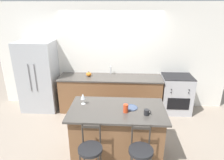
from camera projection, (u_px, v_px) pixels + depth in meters
The scene contains 14 objects.
ground_plane at pixel (109, 116), 5.00m from camera, with size 18.00×18.00×0.00m, color gray.
wall_back at pixel (111, 57), 5.20m from camera, with size 6.00×0.07×2.70m.
back_counter at pixel (110, 93), 5.20m from camera, with size 2.59×0.71×0.92m.
sink_faucet at pixel (111, 69), 5.18m from camera, with size 0.02×0.13×0.22m.
kitchen_island at pixel (117, 132), 3.57m from camera, with size 1.65×0.92×0.95m.
refrigerator at pixel (39, 76), 5.12m from camera, with size 0.90×0.72×1.80m.
oven_range at pixel (176, 94), 5.11m from camera, with size 0.74×0.65×0.97m.
bar_stool_near at pixel (91, 155), 2.93m from camera, with size 0.36×0.36×1.02m.
bar_stool_far at pixel (141, 156), 2.90m from camera, with size 0.36×0.36×1.02m.
dinner_plate at pixel (131, 108), 3.43m from camera, with size 0.24×0.24×0.02m.
wine_glass at pixel (83, 97), 3.53m from camera, with size 0.08×0.08×0.20m.
coffee_mug at pixel (147, 112), 3.21m from camera, with size 0.12×0.08×0.10m.
tumbler_cup at pixel (126, 108), 3.27m from camera, with size 0.08×0.08×0.14m.
pumpkin_decoration at pixel (89, 74), 5.06m from camera, with size 0.13×0.13×0.13m.
Camera 1 is at (0.32, -4.35, 2.62)m, focal length 32.00 mm.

